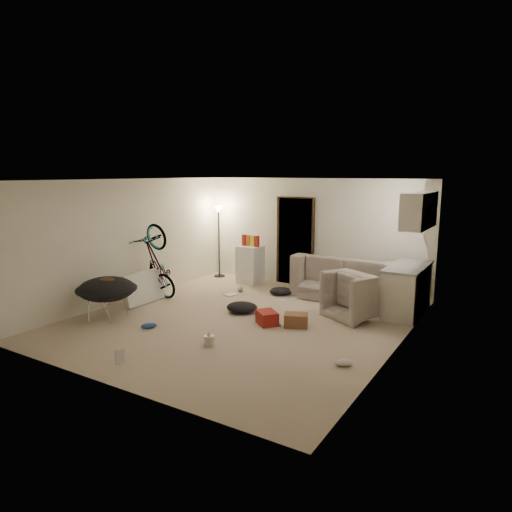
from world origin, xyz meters
The scene contains 36 objects.
floor centered at (0.00, 0.00, -0.01)m, with size 5.50×6.00×0.02m, color #BDA991.
ceiling centered at (0.00, 0.00, 2.51)m, with size 5.50×6.00×0.02m, color white.
wall_back centered at (0.00, 3.01, 1.25)m, with size 5.50×0.02×2.50m, color white.
wall_front centered at (0.00, -3.01, 1.25)m, with size 5.50×0.02×2.50m, color white.
wall_left centered at (-2.76, 0.00, 1.25)m, with size 0.02×6.00×2.50m, color white.
wall_right centered at (2.76, 0.00, 1.25)m, with size 0.02×6.00×2.50m, color white.
doorway centered at (-0.40, 2.97, 1.02)m, with size 0.85×0.10×2.04m, color black.
door_trim centered at (-0.40, 2.94, 1.02)m, with size 0.97×0.04×2.10m, color #332212.
floor_lamp centered at (-2.40, 2.65, 1.31)m, with size 0.28×0.28×1.81m.
kitchen_counter centered at (2.43, 2.00, 0.44)m, with size 0.60×1.50×0.88m, color beige.
counter_top centered at (2.43, 2.00, 0.90)m, with size 0.64×1.54×0.04m, color gray.
kitchen_uppers centered at (2.56, 2.00, 1.95)m, with size 0.38×1.40×0.65m, color beige.
sofa centered at (1.08, 2.45, 0.33)m, with size 2.25×0.88×0.66m, color #3E473F.
armchair centered at (1.77, 1.35, 0.31)m, with size 0.95×0.83×0.62m, color #3E473F.
bicycle centered at (-2.30, 0.30, 0.43)m, with size 0.57×1.64×0.86m, color black.
book_asset centered at (-0.42, -2.54, 0.01)m, with size 0.15×0.21×0.02m, color maroon.
mini_fridge centered at (-1.40, 2.55, 0.44)m, with size 0.52×0.52×0.89m, color white.
snack_box_0 centered at (-1.57, 2.55, 1.00)m, with size 0.10×0.07×0.30m, color maroon.
snack_box_1 centered at (-1.45, 2.55, 1.00)m, with size 0.10×0.07×0.30m, color #BC6317.
snack_box_2 centered at (-1.33, 2.55, 1.00)m, with size 0.10×0.07×0.30m, color gold.
snack_box_3 centered at (-1.21, 2.55, 1.00)m, with size 0.10×0.07×0.30m, color maroon.
saucer_chair centered at (-2.12, -1.19, 0.46)m, with size 1.08×1.08×0.77m.
hoodie centered at (-2.07, -1.22, 0.67)m, with size 0.48×0.40×0.22m, color #482718.
sofa_drape centered at (0.13, 2.45, 0.54)m, with size 0.56×0.46×0.28m, color black.
tv_box centered at (-2.30, -0.12, 0.32)m, with size 0.12×0.98×0.65m, color silver.
drink_case_a centered at (1.00, 0.20, 0.11)m, with size 0.40×0.29×0.23m, color brown.
drink_case_b centered at (0.51, 0.05, 0.12)m, with size 0.40×0.30×0.23m, color maroon.
juicer centered at (0.26, -1.28, 0.09)m, with size 0.16×0.16×0.23m.
newspaper centered at (-0.02, 1.83, 0.00)m, with size 0.47×0.61×0.01m, color beige.
book_blue centered at (0.62, 0.09, 0.01)m, with size 0.20×0.27×0.03m, color #2B519E.
book_white centered at (-1.13, 1.31, 0.01)m, with size 0.21×0.28×0.03m, color silver.
shoe_1 centered at (-1.12, 1.67, 0.05)m, with size 0.29×0.12×0.11m, color slate.
shoe_2 centered at (-1.10, -1.20, 0.05)m, with size 0.27×0.11×0.10m, color #2B519E.
shoe_4 centered at (2.30, -0.93, 0.05)m, with size 0.27×0.11×0.10m, color white.
clothes_lump_a centered at (-0.24, 0.41, 0.10)m, with size 0.60×0.51×0.19m, color black.
clothes_lump_b centered at (-0.22, 1.92, 0.08)m, with size 0.50×0.44×0.15m, color black.
Camera 1 is at (4.34, -6.59, 2.62)m, focal length 32.00 mm.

